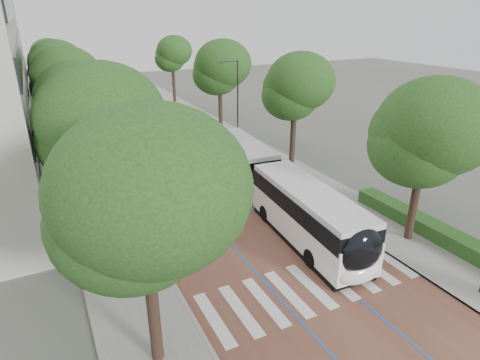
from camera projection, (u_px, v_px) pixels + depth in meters
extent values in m
plane|color=#51544C|center=(320.00, 300.00, 18.12)|extent=(160.00, 160.00, 0.00)
cube|color=brown|center=(127.00, 115.00, 51.08)|extent=(11.00, 140.00, 0.02)
cube|color=gray|center=(64.00, 121.00, 47.94)|extent=(4.00, 140.00, 0.12)
cube|color=gray|center=(183.00, 109.00, 54.19)|extent=(4.00, 140.00, 0.12)
cube|color=gray|center=(81.00, 119.00, 48.73)|extent=(0.20, 140.00, 0.14)
cube|color=gray|center=(170.00, 110.00, 53.39)|extent=(0.20, 140.00, 0.14)
cube|color=silver|center=(214.00, 319.00, 16.93)|extent=(0.55, 3.60, 0.01)
cube|color=silver|center=(240.00, 310.00, 17.45)|extent=(0.55, 3.60, 0.01)
cube|color=silver|center=(265.00, 301.00, 17.98)|extent=(0.55, 3.60, 0.01)
cube|color=silver|center=(289.00, 293.00, 18.50)|extent=(0.55, 3.60, 0.01)
cube|color=silver|center=(311.00, 286.00, 19.02)|extent=(0.55, 3.60, 0.01)
cube|color=silver|center=(332.00, 278.00, 19.54)|extent=(0.55, 3.60, 0.01)
cube|color=silver|center=(352.00, 271.00, 20.06)|extent=(0.55, 3.60, 0.01)
cube|color=silver|center=(370.00, 265.00, 20.58)|extent=(0.55, 3.60, 0.01)
cube|color=silver|center=(388.00, 259.00, 21.10)|extent=(0.55, 3.60, 0.01)
cube|color=#2156A8|center=(114.00, 116.00, 50.41)|extent=(0.12, 126.00, 0.01)
cube|color=#2156A8|center=(140.00, 114.00, 51.74)|extent=(0.12, 126.00, 0.01)
cube|color=black|center=(35.00, 122.00, 35.69)|extent=(0.12, 38.00, 1.60)
cube|color=black|center=(27.00, 86.00, 34.46)|extent=(0.12, 38.00, 1.60)
cube|color=black|center=(19.00, 47.00, 33.23)|extent=(0.12, 38.00, 1.60)
cube|color=black|center=(12.00, 8.00, 32.08)|extent=(0.12, 38.00, 1.60)
cube|color=#1B4718|center=(457.00, 242.00, 21.71)|extent=(1.20, 14.00, 0.80)
cylinder|color=#2A2A2C|center=(238.00, 104.00, 37.50)|extent=(0.14, 0.14, 8.00)
cube|color=#2A2A2C|center=(230.00, 62.00, 35.67)|extent=(1.70, 0.12, 0.12)
cube|color=#2A2A2C|center=(222.00, 63.00, 35.41)|extent=(0.50, 0.20, 0.10)
cylinder|color=#2A2A2C|center=(135.00, 179.00, 20.59)|extent=(0.14, 0.14, 8.00)
cylinder|color=black|center=(153.00, 311.00, 14.12)|extent=(0.44, 0.44, 4.55)
ellipsoid|color=#194215|center=(142.00, 205.00, 12.53)|extent=(6.27, 6.27, 5.33)
cylinder|color=black|center=(108.00, 207.00, 21.50)|extent=(0.44, 0.44, 4.75)
ellipsoid|color=#194215|center=(96.00, 129.00, 19.84)|extent=(6.30, 6.30, 5.36)
cylinder|color=black|center=(86.00, 160.00, 29.00)|extent=(0.44, 0.44, 4.31)
ellipsoid|color=#194215|center=(77.00, 106.00, 27.50)|extent=(5.99, 5.99, 5.09)
cylinder|color=black|center=(71.00, 127.00, 37.21)|extent=(0.44, 0.44, 4.48)
ellipsoid|color=#194215|center=(64.00, 82.00, 35.65)|extent=(6.04, 6.04, 5.14)
cylinder|color=black|center=(61.00, 103.00, 47.12)|extent=(0.44, 0.44, 4.41)
ellipsoid|color=#194215|center=(55.00, 68.00, 45.58)|extent=(6.08, 6.08, 5.17)
cylinder|color=black|center=(53.00, 85.00, 59.50)|extent=(0.44, 0.44, 4.28)
ellipsoid|color=#194215|center=(48.00, 58.00, 58.01)|extent=(5.11, 5.11, 4.35)
cylinder|color=black|center=(413.00, 206.00, 22.15)|extent=(0.44, 0.44, 4.30)
ellipsoid|color=#194215|center=(426.00, 137.00, 20.65)|extent=(5.97, 5.97, 5.07)
cylinder|color=black|center=(292.00, 144.00, 31.96)|extent=(0.44, 0.44, 4.73)
ellipsoid|color=#194215|center=(295.00, 89.00, 30.30)|extent=(5.19, 5.19, 4.41)
cylinder|color=black|center=(220.00, 110.00, 43.51)|extent=(0.44, 0.44, 4.64)
ellipsoid|color=#194215|center=(220.00, 70.00, 41.89)|extent=(5.94, 5.94, 5.05)
cylinder|color=black|center=(174.00, 87.00, 56.68)|extent=(0.44, 0.44, 4.74)
ellipsoid|color=#194215|center=(172.00, 55.00, 55.02)|extent=(4.84, 4.84, 4.11)
cylinder|color=black|center=(268.00, 180.00, 26.53)|extent=(2.36, 1.08, 2.30)
cube|color=white|center=(308.00, 221.00, 22.34)|extent=(3.22, 9.53, 1.82)
cube|color=black|center=(309.00, 203.00, 21.91)|extent=(3.24, 9.34, 0.97)
cube|color=silver|center=(310.00, 192.00, 21.66)|extent=(3.15, 9.34, 0.31)
cube|color=black|center=(306.00, 238.00, 22.76)|extent=(3.14, 9.15, 0.35)
cube|color=white|center=(242.00, 166.00, 30.41)|extent=(3.09, 7.91, 1.82)
cube|color=black|center=(242.00, 152.00, 29.98)|extent=(3.12, 7.76, 0.97)
cube|color=silver|center=(242.00, 144.00, 29.73)|extent=(3.03, 7.75, 0.31)
cube|color=black|center=(242.00, 179.00, 30.83)|extent=(3.02, 7.60, 0.35)
ellipsoid|color=black|center=(361.00, 251.00, 18.19)|extent=(2.43, 1.28, 2.28)
ellipsoid|color=white|center=(359.00, 272.00, 18.58)|extent=(2.42, 1.18, 1.14)
cylinder|color=black|center=(311.00, 258.00, 20.29)|extent=(0.38, 1.02, 1.00)
cylinder|color=black|center=(348.00, 249.00, 21.09)|extent=(0.38, 1.02, 1.00)
cylinder|color=black|center=(221.00, 170.00, 31.73)|extent=(0.38, 1.02, 1.00)
cylinder|color=black|center=(247.00, 166.00, 32.53)|extent=(0.38, 1.02, 1.00)
cylinder|color=black|center=(265.00, 213.00, 24.87)|extent=(0.38, 1.02, 1.00)
cylinder|color=black|center=(297.00, 207.00, 25.66)|extent=(0.38, 1.02, 1.00)
cube|color=white|center=(187.00, 134.00, 38.67)|extent=(3.15, 12.12, 1.82)
cube|color=black|center=(186.00, 122.00, 38.23)|extent=(3.18, 11.88, 0.97)
cube|color=silver|center=(186.00, 115.00, 37.99)|extent=(3.09, 11.88, 0.31)
cube|color=black|center=(187.00, 144.00, 39.09)|extent=(3.07, 11.64, 0.35)
ellipsoid|color=black|center=(206.00, 143.00, 33.44)|extent=(2.41, 1.23, 2.28)
ellipsoid|color=white|center=(207.00, 156.00, 33.84)|extent=(2.40, 1.13, 1.14)
cylinder|color=black|center=(186.00, 154.00, 35.50)|extent=(0.35, 1.01, 1.00)
cylinder|color=black|center=(210.00, 150.00, 36.34)|extent=(0.35, 1.01, 1.00)
cylinder|color=black|center=(166.00, 133.00, 41.76)|extent=(0.35, 1.01, 1.00)
cylinder|color=black|center=(187.00, 130.00, 42.60)|extent=(0.35, 1.01, 1.00)
cube|color=white|center=(152.00, 107.00, 49.52)|extent=(3.20, 12.13, 1.82)
cube|color=black|center=(151.00, 98.00, 49.08)|extent=(3.23, 11.89, 0.97)
cube|color=silver|center=(151.00, 93.00, 48.84)|extent=(3.14, 11.88, 0.31)
cube|color=black|center=(153.00, 116.00, 49.94)|extent=(3.13, 11.64, 0.35)
ellipsoid|color=black|center=(163.00, 111.00, 44.28)|extent=(2.41, 1.24, 2.28)
ellipsoid|color=white|center=(164.00, 121.00, 44.67)|extent=(2.40, 1.14, 1.14)
cylinder|color=black|center=(150.00, 121.00, 46.35)|extent=(0.36, 1.02, 1.00)
cylinder|color=black|center=(169.00, 119.00, 47.18)|extent=(0.36, 1.02, 1.00)
cylinder|color=black|center=(138.00, 108.00, 52.62)|extent=(0.36, 1.02, 1.00)
cylinder|color=black|center=(155.00, 107.00, 53.45)|extent=(0.36, 1.02, 1.00)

